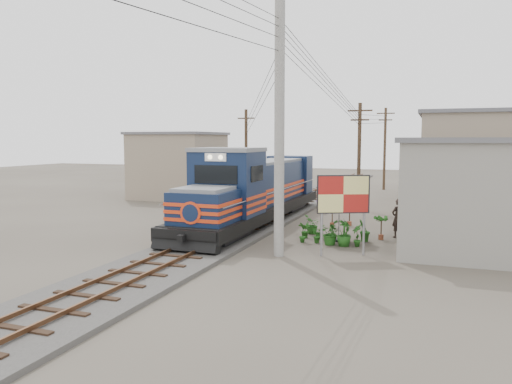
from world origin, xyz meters
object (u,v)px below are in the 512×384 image
at_px(locomotive, 255,192).
at_px(billboard, 343,197).
at_px(vendor, 398,218).
at_px(market_umbrella, 339,196).

relative_size(locomotive, billboard, 5.11).
relative_size(billboard, vendor, 1.73).
height_order(locomotive, vendor, locomotive).
relative_size(billboard, market_umbrella, 1.19).
distance_m(billboard, market_umbrella, 2.85).
bearing_deg(vendor, billboard, 26.49).
height_order(locomotive, billboard, locomotive).
bearing_deg(billboard, market_umbrella, 79.25).
distance_m(locomotive, billboard, 8.38).
distance_m(market_umbrella, vendor, 3.29).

